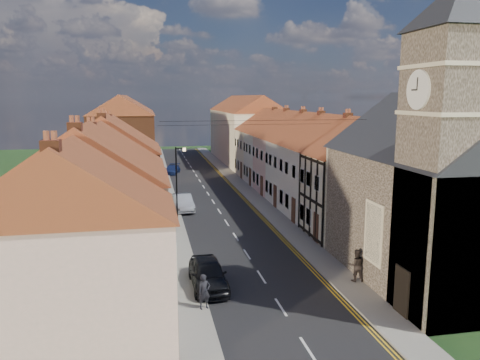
{
  "coord_description": "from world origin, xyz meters",
  "views": [
    {
      "loc": [
        -6.15,
        -18.73,
        10.19
      ],
      "look_at": [
        1.17,
        18.27,
        3.5
      ],
      "focal_mm": 35.0,
      "sensor_mm": 36.0,
      "label": 1
    }
  ],
  "objects_px": {
    "church": "(444,179)",
    "pedestrian_right": "(356,265)",
    "car_mid": "(183,203)",
    "lamppost": "(177,178)",
    "car_near": "(208,274)",
    "car_far": "(172,169)",
    "pedestrian_left": "(204,292)"
  },
  "relations": [
    {
      "from": "church",
      "to": "pedestrian_right",
      "type": "xyz_separation_m",
      "value": [
        -4.43,
        0.85,
        -4.84
      ]
    },
    {
      "from": "car_mid",
      "to": "pedestrian_right",
      "type": "distance_m",
      "value": 20.54
    },
    {
      "from": "lamppost",
      "to": "car_mid",
      "type": "xyz_separation_m",
      "value": [
        0.61,
        3.03,
        -2.8
      ]
    },
    {
      "from": "lamppost",
      "to": "pedestrian_right",
      "type": "xyz_separation_m",
      "value": [
        8.74,
        -15.83,
        -2.5
      ]
    },
    {
      "from": "church",
      "to": "pedestrian_right",
      "type": "bearing_deg",
      "value": 169.17
    },
    {
      "from": "church",
      "to": "car_near",
      "type": "distance_m",
      "value": 13.67
    },
    {
      "from": "car_far",
      "to": "car_near",
      "type": "bearing_deg",
      "value": -75.16
    },
    {
      "from": "car_near",
      "to": "car_far",
      "type": "xyz_separation_m",
      "value": [
        0.15,
        39.0,
        -0.19
      ]
    },
    {
      "from": "car_far",
      "to": "car_mid",
      "type": "bearing_deg",
      "value": -75.34
    },
    {
      "from": "church",
      "to": "car_mid",
      "type": "relative_size",
      "value": 3.39
    },
    {
      "from": "car_near",
      "to": "pedestrian_right",
      "type": "distance_m",
      "value": 8.19
    },
    {
      "from": "lamppost",
      "to": "car_near",
      "type": "bearing_deg",
      "value": -87.65
    },
    {
      "from": "church",
      "to": "car_mid",
      "type": "distance_m",
      "value": 23.93
    },
    {
      "from": "car_near",
      "to": "car_far",
      "type": "height_order",
      "value": "car_near"
    },
    {
      "from": "car_near",
      "to": "car_mid",
      "type": "relative_size",
      "value": 1.03
    },
    {
      "from": "car_near",
      "to": "pedestrian_left",
      "type": "distance_m",
      "value": 2.79
    },
    {
      "from": "lamppost",
      "to": "car_near",
      "type": "distance_m",
      "value": 15.15
    },
    {
      "from": "car_near",
      "to": "car_mid",
      "type": "xyz_separation_m",
      "value": [
        0.0,
        17.91,
        -0.05
      ]
    },
    {
      "from": "church",
      "to": "lamppost",
      "type": "distance_m",
      "value": 21.38
    },
    {
      "from": "pedestrian_right",
      "to": "church",
      "type": "bearing_deg",
      "value": 177.89
    },
    {
      "from": "church",
      "to": "car_near",
      "type": "xyz_separation_m",
      "value": [
        -12.56,
        1.79,
        -5.09
      ]
    },
    {
      "from": "church",
      "to": "pedestrian_left",
      "type": "bearing_deg",
      "value": -175.88
    },
    {
      "from": "church",
      "to": "lamppost",
      "type": "xyz_separation_m",
      "value": [
        -13.17,
        16.68,
        -2.34
      ]
    },
    {
      "from": "car_near",
      "to": "church",
      "type": "bearing_deg",
      "value": -8.87
    },
    {
      "from": "pedestrian_right",
      "to": "car_far",
      "type": "bearing_deg",
      "value": -69.98
    },
    {
      "from": "car_mid",
      "to": "pedestrian_right",
      "type": "xyz_separation_m",
      "value": [
        8.13,
        -18.86,
        0.3
      ]
    },
    {
      "from": "lamppost",
      "to": "pedestrian_left",
      "type": "distance_m",
      "value": 17.81
    },
    {
      "from": "car_near",
      "to": "car_mid",
      "type": "height_order",
      "value": "car_near"
    },
    {
      "from": "lamppost",
      "to": "church",
      "type": "bearing_deg",
      "value": -51.7
    },
    {
      "from": "church",
      "to": "car_far",
      "type": "distance_m",
      "value": 42.97
    },
    {
      "from": "church",
      "to": "car_near",
      "type": "relative_size",
      "value": 3.29
    },
    {
      "from": "pedestrian_left",
      "to": "pedestrian_right",
      "type": "height_order",
      "value": "pedestrian_right"
    }
  ]
}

